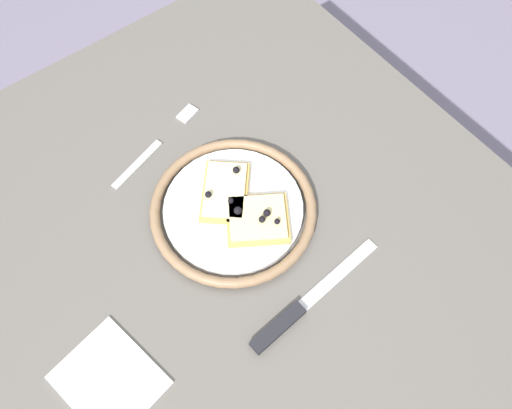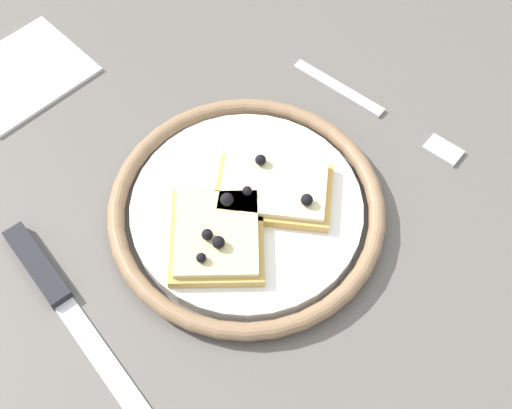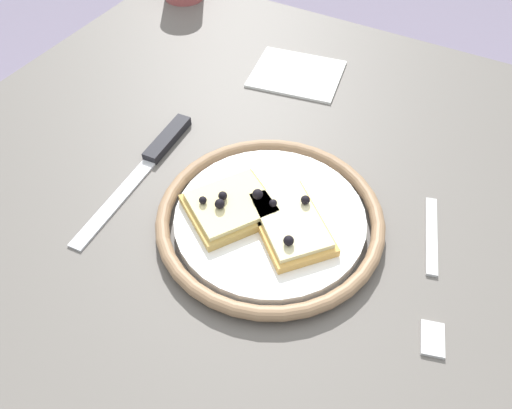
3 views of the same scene
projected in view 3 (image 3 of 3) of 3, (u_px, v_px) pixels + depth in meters
The scene contains 8 objects.
ground_plane at pixel (262, 409), 1.12m from camera, with size 6.00×6.00×0.00m, color slate.
dining_table at pixel (267, 250), 0.66m from camera, with size 0.94×0.88×0.71m.
plate at pixel (270, 219), 0.56m from camera, with size 0.26×0.26×0.02m.
pizza_slice_near at pixel (290, 223), 0.54m from camera, with size 0.13×0.12×0.03m.
pizza_slice_far at pixel (231, 206), 0.55m from camera, with size 0.12×0.12×0.03m.
knife at pixel (154, 154), 0.64m from camera, with size 0.04×0.24×0.01m.
fork at pixel (432, 270), 0.52m from camera, with size 0.07×0.20×0.00m.
napkin at pixel (297, 74), 0.76m from camera, with size 0.13×0.11×0.00m, color white.
Camera 3 is at (-0.18, 0.35, 1.15)m, focal length 34.87 mm.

